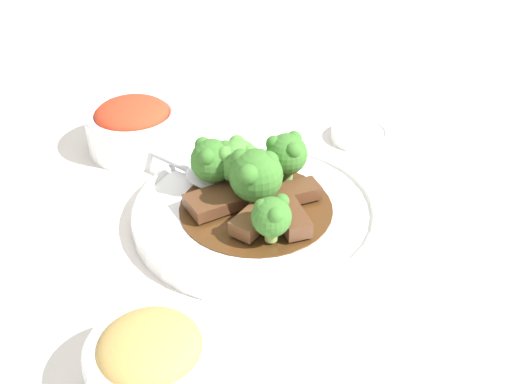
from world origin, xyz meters
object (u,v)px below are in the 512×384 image
at_px(broccoli_floret_5, 263,172).
at_px(broccoli_floret_1, 274,216).
at_px(beef_strip_0, 220,200).
at_px(sauce_dish, 360,134).
at_px(broccoli_floret_4, 287,153).
at_px(broccoli_floret_2, 238,160).
at_px(serving_spoon, 194,170).
at_px(beef_strip_3, 289,191).
at_px(side_bowl_kimchi, 134,126).
at_px(beef_strip_2, 254,219).
at_px(main_plate, 256,211).
at_px(broccoli_floret_3, 253,177).
at_px(broccoli_floret_0, 212,160).
at_px(beef_strip_4, 290,215).
at_px(beef_strip_1, 258,172).
at_px(side_bowl_appetizer, 151,360).

bearing_deg(broccoli_floret_5, broccoli_floret_1, -97.00).
distance_m(beef_strip_0, sauce_dish, 0.24).
xyz_separation_m(broccoli_floret_4, broccoli_floret_5, (-0.03, -0.02, -0.01)).
bearing_deg(broccoli_floret_2, serving_spoon, 139.80).
relative_size(beef_strip_3, broccoli_floret_1, 1.43).
height_order(beef_strip_0, sauce_dish, beef_strip_0).
bearing_deg(beef_strip_3, side_bowl_kimchi, 130.16).
bearing_deg(beef_strip_2, main_plate, 73.31).
relative_size(broccoli_floret_1, broccoli_floret_3, 0.74).
relative_size(broccoli_floret_5, sauce_dish, 0.55).
height_order(beef_strip_2, serving_spoon, same).
relative_size(broccoli_floret_0, broccoli_floret_4, 1.02).
xyz_separation_m(beef_strip_4, broccoli_floret_0, (-0.06, 0.08, 0.03)).
bearing_deg(side_bowl_kimchi, serving_spoon, -62.62).
distance_m(beef_strip_2, serving_spoon, 0.11).
bearing_deg(broccoli_floret_0, main_plate, -48.06).
bearing_deg(broccoli_floret_1, beef_strip_4, 45.32).
height_order(beef_strip_0, serving_spoon, serving_spoon).
distance_m(beef_strip_0, broccoli_floret_5, 0.05).
bearing_deg(broccoli_floret_0, beef_strip_1, 9.85).
relative_size(main_plate, beef_strip_4, 4.01).
height_order(beef_strip_2, side_bowl_appetizer, side_bowl_appetizer).
distance_m(beef_strip_4, side_bowl_kimchi, 0.25).
height_order(broccoli_floret_5, sauce_dish, broccoli_floret_5).
xyz_separation_m(beef_strip_0, beef_strip_4, (0.06, -0.04, 0.00)).
height_order(main_plate, broccoli_floret_5, broccoli_floret_5).
bearing_deg(beef_strip_1, broccoli_floret_5, -95.36).
distance_m(side_bowl_kimchi, sauce_dish, 0.28).
bearing_deg(broccoli_floret_3, beef_strip_2, -101.33).
height_order(beef_strip_3, broccoli_floret_0, broccoli_floret_0).
relative_size(beef_strip_1, beef_strip_3, 0.88).
height_order(main_plate, beef_strip_0, beef_strip_0).
xyz_separation_m(main_plate, broccoli_floret_2, (-0.01, 0.03, 0.04)).
height_order(main_plate, broccoli_floret_2, broccoli_floret_2).
bearing_deg(side_bowl_kimchi, broccoli_floret_2, -55.65).
bearing_deg(beef_strip_4, broccoli_floret_3, 131.93).
xyz_separation_m(beef_strip_2, side_bowl_appetizer, (-0.11, -0.15, 0.00)).
height_order(broccoli_floret_2, serving_spoon, broccoli_floret_2).
bearing_deg(broccoli_floret_1, beef_strip_1, 83.45).
bearing_deg(broccoli_floret_5, broccoli_floret_3, -125.14).
bearing_deg(beef_strip_4, beef_strip_2, 176.81).
bearing_deg(beef_strip_0, broccoli_floret_4, 19.19).
xyz_separation_m(beef_strip_3, beef_strip_4, (-0.01, -0.04, 0.00)).
height_order(beef_strip_0, side_bowl_appetizer, side_bowl_appetizer).
distance_m(main_plate, beef_strip_3, 0.04).
bearing_deg(beef_strip_1, broccoli_floret_4, -28.58).
relative_size(beef_strip_2, sauce_dish, 0.76).
relative_size(broccoli_floret_2, broccoli_floret_4, 1.03).
height_order(main_plate, broccoli_floret_3, broccoli_floret_3).
bearing_deg(beef_strip_1, main_plate, -107.06).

